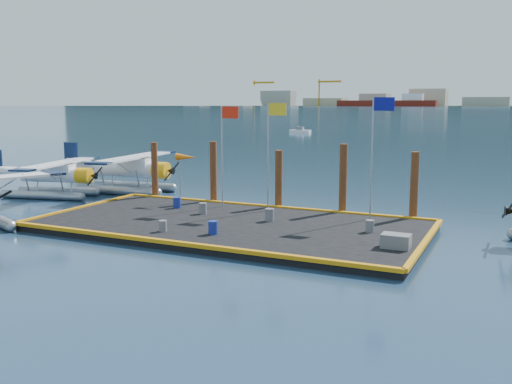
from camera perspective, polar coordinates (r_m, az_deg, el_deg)
ground at (r=30.14m, az=-2.61°, el=-3.77°), size 4000.00×4000.00×0.00m
dock at (r=30.10m, az=-2.61°, el=-3.40°), size 20.00×10.00×0.40m
dock_bumpers at (r=30.04m, az=-2.61°, el=-2.86°), size 20.25×10.25×0.18m
seaplane_b at (r=42.56m, az=-19.52°, el=1.42°), size 8.52×9.25×3.28m
seaplane_c at (r=43.14m, az=-12.47°, el=2.02°), size 9.26×10.21×3.61m
drum_0 at (r=34.27m, az=-7.91°, el=-1.06°), size 0.46×0.46×0.65m
drum_1 at (r=27.33m, az=-4.32°, el=-3.57°), size 0.46×0.46×0.64m
drum_2 at (r=30.22m, az=1.35°, el=-2.30°), size 0.48×0.48×0.68m
drum_3 at (r=28.21m, az=-9.30°, el=-3.37°), size 0.39×0.39×0.55m
drum_4 at (r=28.26m, az=11.32°, el=-3.36°), size 0.42×0.42×0.59m
drum_5 at (r=32.30m, az=-5.34°, el=-1.64°), size 0.45×0.45×0.63m
crate at (r=25.47m, az=13.82°, el=-4.78°), size 1.22×0.82×0.61m
flagpole_red at (r=33.90m, az=-3.12°, el=5.16°), size 1.14×0.08×6.00m
flagpole_yellow at (r=32.59m, az=1.55°, el=5.22°), size 1.14×0.08×6.20m
flagpole_blue at (r=30.69m, az=11.91°, el=5.12°), size 1.14×0.08×6.50m
windsock at (r=35.37m, az=-7.02°, el=3.37°), size 1.40×0.44×3.12m
piling_0 at (r=38.74m, az=-10.09°, el=1.95°), size 0.44×0.44×4.00m
piling_1 at (r=36.34m, az=-4.27°, el=1.77°), size 0.44×0.44×4.20m
piling_2 at (r=34.40m, az=2.28°, el=1.04°), size 0.44×0.44×3.80m
piling_3 at (r=33.04m, az=8.69°, el=1.05°), size 0.44×0.44×4.30m
piling_4 at (r=32.19m, az=15.53°, el=0.35°), size 0.44×0.44×4.00m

